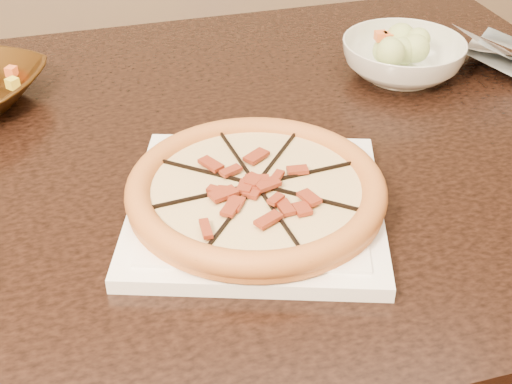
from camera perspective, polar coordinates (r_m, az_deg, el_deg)
dining_table at (r=1.01m, az=-7.79°, el=-1.77°), size 1.51×1.05×0.75m
plate at (r=0.84m, az=0.00°, el=-1.09°), size 0.35×0.35×0.02m
pizza at (r=0.82m, az=-0.00°, el=0.23°), size 0.30×0.30×0.03m
salad_bowl at (r=1.17m, az=11.64°, el=10.40°), size 0.24×0.24×0.06m
salad at (r=1.15m, az=11.85°, el=12.56°), size 0.09×0.10×0.04m
cling_film at (r=1.24m, az=18.64°, el=10.50°), size 0.16×0.14×0.05m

